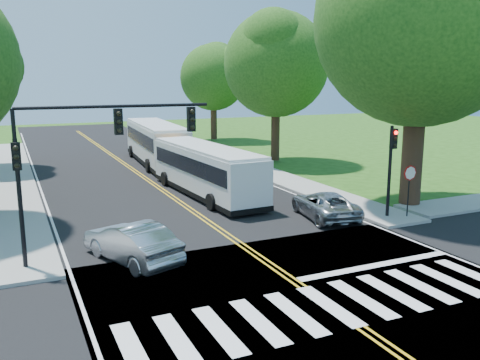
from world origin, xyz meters
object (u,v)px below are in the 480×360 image
bus_lead (206,169)px  dark_sedan (244,174)px  signal_ne (391,159)px  signal_nw (87,146)px  bus_follow (156,142)px  suv (324,205)px  hatchback (132,242)px

bus_lead → dark_sedan: size_ratio=2.40×
dark_sedan → signal_ne: bearing=120.1°
signal_nw → bus_follow: signal_nw is taller
signal_nw → bus_lead: (7.81, 8.56, -2.84)m
suv → dark_sedan: (-0.15, 8.98, 0.04)m
signal_nw → hatchback: (1.32, -0.67, -3.61)m
bus_lead → hatchback: bus_lead is taller
signal_ne → bus_lead: (-6.24, 8.55, -1.42)m
suv → bus_lead: bearing=-53.4°
signal_ne → signal_nw: bearing=-180.0°
bus_follow → bus_lead: bearing=91.8°
bus_follow → signal_ne: bearing=109.4°
bus_lead → suv: bus_lead is taller
signal_ne → dark_sedan: bearing=105.3°
signal_ne → bus_follow: (-5.78, 20.91, -1.24)m
signal_nw → dark_sedan: (11.20, 10.48, -3.68)m
bus_follow → hatchback: bearing=76.1°
signal_nw → hatchback: 3.91m
signal_ne → hatchback: (-12.73, -0.68, -2.20)m
signal_ne → suv: signal_ne is taller
bus_lead → bus_follow: bearing=-95.4°
signal_nw → bus_follow: (8.27, 20.92, -2.66)m
signal_nw → bus_lead: 11.93m
hatchback → suv: 10.26m
signal_ne → bus_follow: size_ratio=0.35×
dark_sedan → bus_lead: bearing=44.4°
suv → signal_ne: bearing=161.2°
bus_follow → dark_sedan: bus_follow is taller
bus_follow → suv: size_ratio=2.72×
signal_ne → bus_lead: 10.68m
signal_ne → hatchback: signal_ne is taller
suv → dark_sedan: bearing=-79.0°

